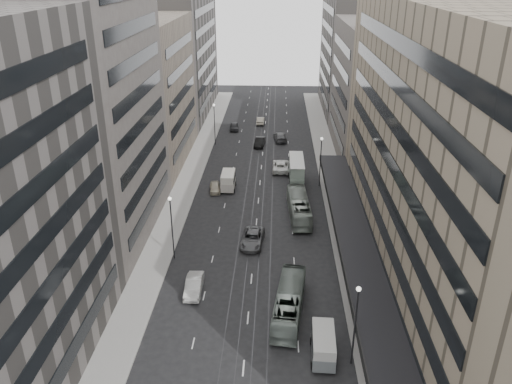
% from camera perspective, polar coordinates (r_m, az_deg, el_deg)
% --- Properties ---
extents(ground, '(220.00, 220.00, 0.00)m').
position_cam_1_polar(ground, '(51.74, -0.99, -14.87)').
color(ground, black).
rests_on(ground, ground).
extents(sidewalk_right, '(4.00, 125.00, 0.15)m').
position_cam_1_polar(sidewalk_right, '(84.61, 8.65, 1.39)').
color(sidewalk_right, gray).
rests_on(sidewalk_right, ground).
extents(sidewalk_left, '(4.00, 125.00, 0.15)m').
position_cam_1_polar(sidewalk_left, '(85.34, -7.58, 1.66)').
color(sidewalk_left, gray).
rests_on(sidewalk_left, ground).
extents(department_store, '(19.20, 60.00, 30.00)m').
position_cam_1_polar(department_store, '(54.54, 22.58, 3.43)').
color(department_store, '#766956').
rests_on(department_store, ground).
extents(building_right_mid, '(15.00, 28.00, 24.00)m').
position_cam_1_polar(building_right_mid, '(96.17, 14.01, 11.23)').
color(building_right_mid, '#4F4844').
rests_on(building_right_mid, ground).
extents(building_right_far, '(15.00, 32.00, 28.00)m').
position_cam_1_polar(building_right_far, '(124.86, 11.55, 15.29)').
color(building_right_far, '#5D5853').
rests_on(building_right_far, ground).
extents(building_left_b, '(15.00, 26.00, 34.00)m').
position_cam_1_polar(building_left_b, '(65.62, -19.41, 9.14)').
color(building_left_b, '#4F4844').
rests_on(building_left_b, ground).
extents(building_left_c, '(15.00, 28.00, 25.00)m').
position_cam_1_polar(building_left_c, '(91.55, -13.11, 10.99)').
color(building_left_c, '#75695B').
rests_on(building_left_c, ground).
extents(building_left_d, '(15.00, 38.00, 28.00)m').
position_cam_1_polar(building_left_d, '(122.83, -9.22, 15.31)').
color(building_left_d, '#5D5853').
rests_on(building_left_d, ground).
extents(lamp_right_near, '(0.44, 0.44, 8.32)m').
position_cam_1_polar(lamp_right_near, '(45.08, 11.35, -13.82)').
color(lamp_right_near, '#262628').
rests_on(lamp_right_near, ground).
extents(lamp_right_far, '(0.44, 0.44, 8.32)m').
position_cam_1_polar(lamp_right_far, '(80.19, 7.41, 4.10)').
color(lamp_right_far, '#262628').
rests_on(lamp_right_far, ground).
extents(lamp_left_near, '(0.44, 0.44, 8.32)m').
position_cam_1_polar(lamp_left_near, '(60.09, -9.64, -3.26)').
color(lamp_left_near, '#262628').
rests_on(lamp_left_near, ground).
extents(lamp_left_far, '(0.44, 0.44, 8.32)m').
position_cam_1_polar(lamp_left_far, '(99.65, -4.78, 8.26)').
color(lamp_left_far, '#262628').
rests_on(lamp_left_far, ground).
extents(bus_near, '(3.84, 11.06, 3.02)m').
position_cam_1_polar(bus_near, '(52.16, 3.81, -12.45)').
color(bus_near, gray).
rests_on(bus_near, ground).
extents(bus_far, '(3.27, 11.31, 3.11)m').
position_cam_1_polar(bus_far, '(71.11, 4.93, -1.72)').
color(bus_far, gray).
rests_on(bus_far, ground).
extents(double_decker, '(2.53, 8.12, 4.43)m').
position_cam_1_polar(double_decker, '(81.26, 4.64, 2.38)').
color(double_decker, gray).
rests_on(double_decker, ground).
extents(vw_microbus, '(2.37, 4.90, 2.61)m').
position_cam_1_polar(vw_microbus, '(47.70, 7.70, -16.87)').
color(vw_microbus, '#575C5F').
rests_on(vw_microbus, ground).
extents(panel_van, '(2.28, 4.56, 2.87)m').
position_cam_1_polar(panel_van, '(79.75, -3.20, 1.35)').
color(panel_van, '#BAB3A8').
rests_on(panel_van, ground).
extents(sedan_1, '(1.83, 4.98, 1.63)m').
position_cam_1_polar(sedan_1, '(56.02, -7.11, -10.57)').
color(sedan_1, silver).
rests_on(sedan_1, ground).
extents(sedan_2, '(3.17, 6.03, 1.62)m').
position_cam_1_polar(sedan_2, '(64.37, -0.42, -5.35)').
color(sedan_2, '#535355').
rests_on(sedan_2, ground).
extents(sedan_4, '(2.19, 4.28, 1.40)m').
position_cam_1_polar(sedan_4, '(79.52, -4.70, 0.54)').
color(sedan_4, '#BCB39C').
rests_on(sedan_4, ground).
extents(sedan_5, '(2.21, 5.21, 1.67)m').
position_cam_1_polar(sedan_5, '(99.77, 0.44, 5.74)').
color(sedan_5, black).
rests_on(sedan_5, ground).
extents(sedan_6, '(2.86, 6.15, 1.71)m').
position_cam_1_polar(sedan_6, '(87.64, 2.84, 3.02)').
color(sedan_6, white).
rests_on(sedan_6, ground).
extents(sedan_7, '(2.95, 6.07, 1.70)m').
position_cam_1_polar(sedan_7, '(103.13, 2.78, 6.35)').
color(sedan_7, '#4E4F51').
rests_on(sedan_7, ground).
extents(sedan_8, '(2.26, 4.78, 1.58)m').
position_cam_1_polar(sedan_8, '(110.16, -2.51, 7.50)').
color(sedan_8, '#2A2A2C').
rests_on(sedan_8, ground).
extents(sedan_9, '(1.71, 4.70, 1.54)m').
position_cam_1_polar(sedan_9, '(114.61, 0.51, 8.19)').
color(sedan_9, '#B8AF99').
rests_on(sedan_9, ground).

